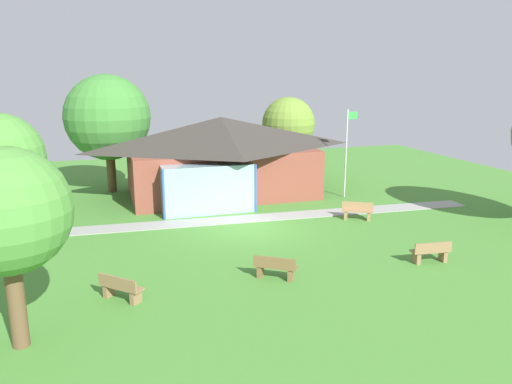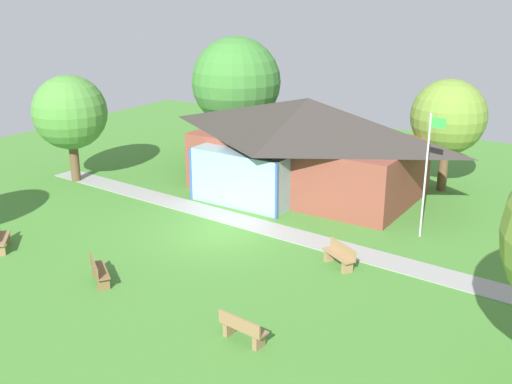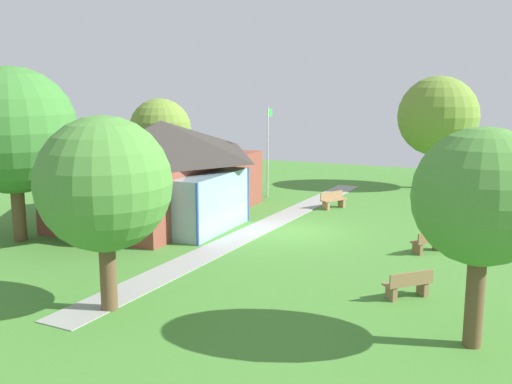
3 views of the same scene
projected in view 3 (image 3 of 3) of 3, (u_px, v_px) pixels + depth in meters
ground_plane at (293, 231)px, 25.32m from camera, size 44.00×44.00×0.00m
pavilion at (164, 168)px, 27.62m from camera, size 11.39×7.57×4.58m
footpath at (262, 227)px, 25.92m from camera, size 24.33×2.60×0.03m
flagpole at (268, 147)px, 32.64m from camera, size 0.64×0.08×5.04m
bench_front_center at (429, 242)px, 22.03m from camera, size 1.49×1.21×0.84m
bench_front_left at (408, 285)px, 17.30m from camera, size 1.38×1.37×0.84m
bench_front_right at (455, 211)px, 27.40m from camera, size 1.54×0.60×0.84m
bench_mid_right at (333, 200)px, 29.94m from camera, size 1.52×1.12×0.84m
tree_behind_pavilion_right at (160, 130)px, 34.03m from camera, size 3.58×3.58×5.46m
tree_lawn_corner at (482, 198)px, 13.55m from camera, size 3.24×3.24×5.30m
tree_west_hedge at (104, 185)px, 15.86m from camera, size 3.71×3.71×5.44m
tree_far_east at (438, 117)px, 35.12m from camera, size 4.79×4.79×6.76m
tree_behind_pavilion_left at (13, 131)px, 23.01m from camera, size 5.00×5.00×6.97m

